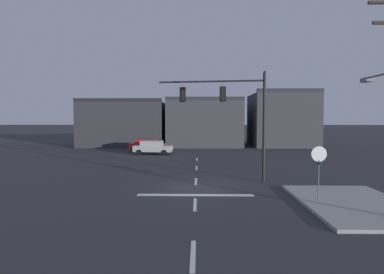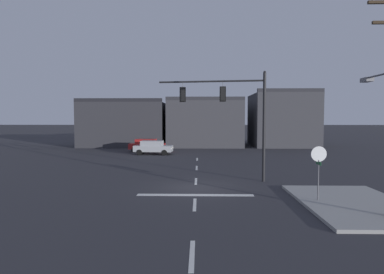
{
  "view_description": "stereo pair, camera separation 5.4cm",
  "coord_description": "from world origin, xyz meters",
  "px_view_note": "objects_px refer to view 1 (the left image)",
  "views": [
    {
      "loc": [
        0.17,
        -19.96,
        4.19
      ],
      "look_at": [
        -0.28,
        2.74,
        2.92
      ],
      "focal_mm": 31.04,
      "sensor_mm": 36.0,
      "label": 1
    },
    {
      "loc": [
        0.22,
        -19.96,
        4.19
      ],
      "look_at": [
        -0.28,
        2.74,
        2.92
      ],
      "focal_mm": 31.04,
      "sensor_mm": 36.0,
      "label": 2
    }
  ],
  "objects_px": {
    "signal_mast_near_side": "(234,108)",
    "car_lot_middle": "(153,147)",
    "car_lot_nearside": "(146,145)",
    "stop_sign": "(319,160)"
  },
  "relations": [
    {
      "from": "car_lot_nearside",
      "to": "car_lot_middle",
      "type": "height_order",
      "value": "same"
    },
    {
      "from": "signal_mast_near_side",
      "to": "stop_sign",
      "type": "height_order",
      "value": "signal_mast_near_side"
    },
    {
      "from": "car_lot_nearside",
      "to": "car_lot_middle",
      "type": "xyz_separation_m",
      "value": [
        1.21,
        -3.07,
        0.0
      ]
    },
    {
      "from": "car_lot_nearside",
      "to": "car_lot_middle",
      "type": "distance_m",
      "value": 3.3
    },
    {
      "from": "signal_mast_near_side",
      "to": "car_lot_middle",
      "type": "xyz_separation_m",
      "value": [
        -7.7,
        16.08,
        -4.06
      ]
    },
    {
      "from": "signal_mast_near_side",
      "to": "stop_sign",
      "type": "xyz_separation_m",
      "value": [
        3.57,
        -5.99,
        -2.77
      ]
    },
    {
      "from": "car_lot_middle",
      "to": "car_lot_nearside",
      "type": "bearing_deg",
      "value": 111.5
    },
    {
      "from": "car_lot_middle",
      "to": "signal_mast_near_side",
      "type": "bearing_deg",
      "value": -64.4
    },
    {
      "from": "stop_sign",
      "to": "car_lot_middle",
      "type": "bearing_deg",
      "value": 117.06
    },
    {
      "from": "stop_sign",
      "to": "car_lot_middle",
      "type": "xyz_separation_m",
      "value": [
        -11.27,
        22.06,
        -1.29
      ]
    }
  ]
}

